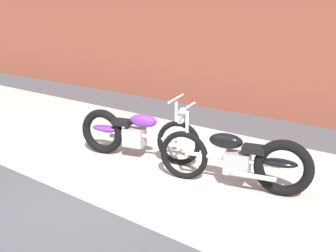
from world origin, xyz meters
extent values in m
plane|color=#47474C|center=(0.00, 0.00, 0.00)|extent=(80.00, 80.00, 0.00)
cube|color=#B2ADA3|center=(0.00, 1.75, 0.00)|extent=(36.00, 3.50, 0.01)
torus|color=black|center=(0.15, 1.63, 0.34)|extent=(0.68, 0.26, 0.68)
torus|color=black|center=(-1.10, 1.29, 0.36)|extent=(0.74, 0.32, 0.73)
cylinder|color=silver|center=(-0.47, 1.46, 0.38)|extent=(1.21, 0.38, 0.06)
cube|color=#99999E|center=(-0.55, 1.44, 0.34)|extent=(0.37, 0.30, 0.28)
ellipsoid|color=#6B2D93|center=(-0.40, 1.48, 0.62)|extent=(0.47, 0.30, 0.20)
ellipsoid|color=#6B2D93|center=(-1.05, 1.30, 0.42)|extent=(0.47, 0.29, 0.10)
cube|color=black|center=(-0.74, 1.39, 0.56)|extent=(0.32, 0.27, 0.08)
cylinder|color=silver|center=(0.12, 1.62, 0.65)|extent=(0.05, 0.05, 0.62)
cylinder|color=silver|center=(0.12, 1.62, 1.01)|extent=(0.18, 0.57, 0.03)
sphere|color=white|center=(0.21, 1.65, 0.83)|extent=(0.11, 0.11, 0.11)
cylinder|color=silver|center=(-0.82, 1.52, 0.26)|extent=(0.55, 0.20, 0.06)
torus|color=black|center=(0.51, 1.27, 0.34)|extent=(0.68, 0.25, 0.68)
torus|color=black|center=(1.77, 1.60, 0.36)|extent=(0.74, 0.31, 0.73)
cylinder|color=silver|center=(1.14, 1.43, 0.38)|extent=(1.21, 0.37, 0.06)
cube|color=#99999E|center=(1.21, 1.45, 0.34)|extent=(0.37, 0.29, 0.28)
ellipsoid|color=black|center=(1.06, 1.41, 0.62)|extent=(0.47, 0.29, 0.20)
ellipsoid|color=black|center=(1.72, 1.58, 0.42)|extent=(0.47, 0.29, 0.10)
cube|color=black|center=(1.41, 1.50, 0.56)|extent=(0.32, 0.26, 0.08)
cylinder|color=silver|center=(0.55, 1.28, 0.65)|extent=(0.05, 0.05, 0.62)
cylinder|color=silver|center=(0.55, 1.28, 1.01)|extent=(0.18, 0.57, 0.03)
sphere|color=white|center=(0.45, 1.25, 0.83)|extent=(0.11, 0.11, 0.11)
cylinder|color=silver|center=(1.48, 1.37, 0.26)|extent=(0.55, 0.20, 0.06)
camera|label=1|loc=(3.28, -2.71, 2.20)|focal=40.97mm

